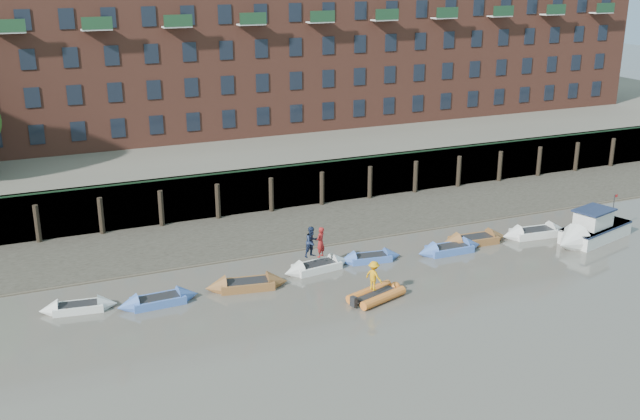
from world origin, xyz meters
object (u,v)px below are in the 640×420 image
rowboat_5 (450,249)px  person_rower_a (320,242)px  person_rib_crew (374,276)px  rowboat_4 (370,258)px  rowboat_0 (78,307)px  rowboat_1 (158,301)px  rowboat_6 (474,240)px  motor_launch (586,232)px  rowboat_7 (534,233)px  person_rower_b (312,242)px  rowboat_2 (247,285)px  rowboat_3 (317,267)px  rib_tender (378,294)px

rowboat_5 → person_rower_a: person_rower_a is taller
rowboat_5 → person_rib_crew: (-7.53, -4.21, 1.14)m
rowboat_4 → person_rib_crew: size_ratio=2.47×
rowboat_0 → rowboat_1: (4.00, -0.89, 0.02)m
rowboat_6 → motor_launch: (6.80, -2.71, 0.45)m
rowboat_7 → motor_launch: (2.30, -2.27, 0.45)m
rowboat_4 → person_rower_b: size_ratio=2.18×
person_rib_crew → rowboat_2: bearing=33.2°
rowboat_0 → rowboat_3: 13.60m
rowboat_3 → person_rib_crew: person_rib_crew is taller
motor_launch → person_rower_a: (-17.66, 2.61, 1.08)m
person_rower_a → person_rower_b: bearing=-59.5°
motor_launch → rowboat_1: bearing=-19.7°
rowboat_1 → rib_tender: size_ratio=1.27×
rowboat_3 → rowboat_7: size_ratio=0.92×
rowboat_5 → rib_tender: rowboat_5 is taller
rowboat_1 → rowboat_7: rowboat_7 is taller
rib_tender → person_rower_b: bearing=90.6°
rowboat_6 → person_rower_b: (-11.32, 0.11, 1.54)m
rowboat_4 → rowboat_6: size_ratio=0.84×
motor_launch → person_rib_crew: size_ratio=4.22×
rowboat_6 → person_rower_a: 10.96m
rowboat_2 → rib_tender: size_ratio=1.39×
rowboat_2 → rowboat_7: size_ratio=0.98×
person_rower_b → motor_launch: bearing=-24.7°
rowboat_4 → rowboat_7: bearing=5.8°
rowboat_1 → rowboat_2: (4.97, 0.08, 0.02)m
rowboat_1 → person_rower_a: size_ratio=2.39×
rowboat_6 → person_rib_crew: (-9.80, -4.91, 1.13)m
rowboat_7 → motor_launch: motor_launch is taller
motor_launch → rowboat_6: bearing=-37.8°
rowboat_3 → rowboat_2: bearing=-176.9°
rowboat_1 → person_rower_b: (9.34, 1.09, 1.56)m
rowboat_4 → rib_tender: 5.33m
rowboat_1 → rowboat_2: rowboat_2 is taller
person_rib_crew → rowboat_0: bearing=49.6°
person_rower_b → person_rib_crew: person_rower_b is taller
rowboat_0 → motor_launch: motor_launch is taller
rowboat_1 → person_rower_b: bearing=4.3°
rowboat_3 → person_rower_b: (-0.27, 0.14, 1.56)m
rowboat_2 → rowboat_5: size_ratio=1.07×
rowboat_5 → rib_tender: (-7.26, -4.23, 0.02)m
rowboat_7 → person_rib_crew: 15.04m
person_rower_b → rib_tender: bearing=-86.3°
rowboat_0 → rowboat_2: size_ratio=0.85×
rowboat_3 → rowboat_5: 8.81m
rowboat_1 → motor_launch: size_ratio=0.63×
rowboat_3 → rowboat_4: 3.53m
rowboat_0 → rowboat_4: 17.13m
rowboat_3 → motor_launch: size_ratio=0.65×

